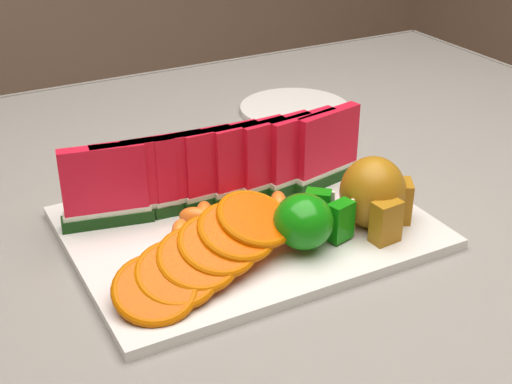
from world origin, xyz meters
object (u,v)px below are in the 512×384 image
(platter, at_px, (247,227))
(pear_cluster, at_px, (375,195))
(apple_cluster, at_px, (308,220))
(side_plate, at_px, (295,109))

(platter, relative_size, pear_cluster, 3.91)
(apple_cluster, relative_size, pear_cluster, 1.01)
(apple_cluster, bearing_deg, pear_cluster, 3.05)
(apple_cluster, xyz_separation_m, side_plate, (0.21, 0.38, -0.04))
(platter, distance_m, side_plate, 0.39)
(apple_cluster, height_order, side_plate, apple_cluster)
(platter, xyz_separation_m, side_plate, (0.25, 0.30, -0.00))
(side_plate, bearing_deg, platter, -129.21)
(platter, height_order, pear_cluster, pear_cluster)
(side_plate, bearing_deg, pear_cluster, -107.60)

